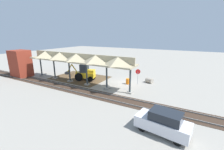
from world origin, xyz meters
TOP-DOWN VIEW (x-y plane):
  - ground_plane at (0.00, 0.00)m, footprint 120.00×120.00m
  - dirt_work_zone at (8.73, 1.22)m, footprint 9.81×7.00m
  - platform_canopy at (6.88, 3.77)m, footprint 19.31×3.20m
  - rail_tracks at (0.00, 6.39)m, footprint 60.00×2.58m
  - stop_sign at (-1.82, -0.30)m, footprint 0.70×0.36m
  - backhoe at (6.98, 1.94)m, footprint 5.41×2.67m
  - dirt_mound at (10.64, 0.56)m, footprint 5.01×5.01m
  - concrete_pipe at (-3.25, -2.01)m, footprint 1.30×1.11m
  - brick_utility_building at (19.05, 5.69)m, footprint 3.19×2.74m
  - distant_parked_car at (-7.74, 10.44)m, footprint 4.40×2.30m
  - traffic_barrel at (-0.39, 0.32)m, footprint 0.56×0.56m

SIDE VIEW (x-z plane):
  - ground_plane at x=0.00m, z-range 0.00..0.00m
  - dirt_mound at x=10.64m, z-range -0.68..0.68m
  - dirt_work_zone at x=8.73m, z-range 0.00..0.01m
  - rail_tracks at x=0.00m, z-range -0.05..0.10m
  - concrete_pipe at x=-3.25m, z-range 0.00..0.81m
  - traffic_barrel at x=-0.39m, z-range 0.00..0.90m
  - distant_parked_car at x=-7.74m, z-range -0.01..1.97m
  - backhoe at x=6.98m, z-range -0.15..2.67m
  - stop_sign at x=-1.82m, z-range 0.55..3.03m
  - brick_utility_building at x=19.05m, z-range 0.00..4.93m
  - platform_canopy at x=6.88m, z-range 1.72..6.62m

